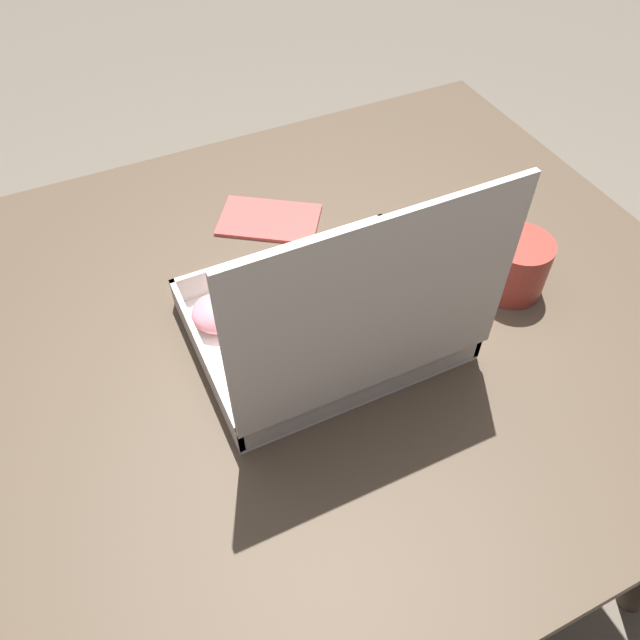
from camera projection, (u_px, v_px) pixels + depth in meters
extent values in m
plane|color=#6B6054|center=(325.00, 520.00, 1.48)|extent=(8.00, 8.00, 0.00)
cube|color=#4C3D2D|center=(328.00, 318.00, 0.94)|extent=(1.14, 0.99, 0.03)
cylinder|color=#4C3D2D|center=(431.00, 232.00, 1.63)|extent=(0.06, 0.06, 0.71)
cylinder|color=#4C3D2D|center=(16.00, 370.00, 1.33)|extent=(0.06, 0.06, 0.71)
cube|color=white|center=(320.00, 329.00, 0.90)|extent=(0.35, 0.28, 0.01)
cube|color=beige|center=(282.00, 257.00, 0.96)|extent=(0.35, 0.01, 0.04)
cube|color=beige|center=(366.00, 389.00, 0.80)|extent=(0.35, 0.01, 0.04)
cube|color=beige|center=(424.00, 280.00, 0.93)|extent=(0.01, 0.28, 0.04)
cube|color=beige|center=(204.00, 358.00, 0.83)|extent=(0.01, 0.28, 0.04)
cube|color=beige|center=(377.00, 312.00, 0.68)|extent=(0.35, 0.01, 0.27)
torus|color=#381E11|center=(378.00, 270.00, 0.96)|extent=(0.07, 0.07, 0.02)
torus|color=black|center=(327.00, 285.00, 0.94)|extent=(0.07, 0.07, 0.02)
ellipsoid|color=white|center=(276.00, 294.00, 0.91)|extent=(0.07, 0.07, 0.04)
ellipsoid|color=pink|center=(216.00, 313.00, 0.89)|extent=(0.07, 0.07, 0.04)
ellipsoid|color=#9E6633|center=(419.00, 324.00, 0.87)|extent=(0.07, 0.07, 0.04)
ellipsoid|color=#9E6633|center=(368.00, 342.00, 0.85)|extent=(0.07, 0.07, 0.04)
ellipsoid|color=pink|center=(315.00, 363.00, 0.83)|extent=(0.07, 0.07, 0.03)
ellipsoid|color=#9E6633|center=(258.00, 386.00, 0.80)|extent=(0.07, 0.07, 0.04)
cylinder|color=#A3382D|center=(516.00, 266.00, 0.92)|extent=(0.10, 0.10, 0.09)
cylinder|color=black|center=(522.00, 245.00, 0.89)|extent=(0.08, 0.08, 0.01)
cube|color=#CC4C47|center=(267.00, 221.00, 1.06)|extent=(0.20, 0.18, 0.01)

